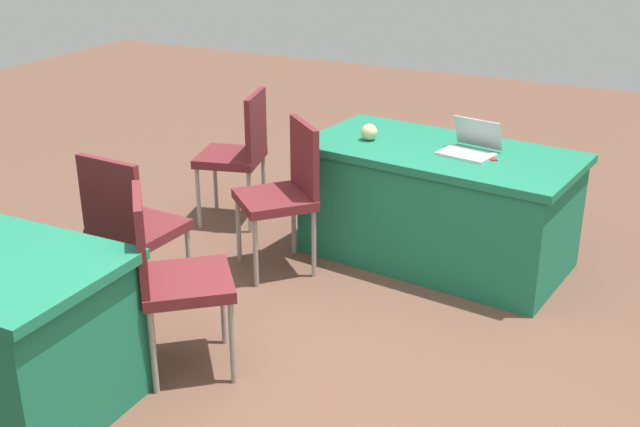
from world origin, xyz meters
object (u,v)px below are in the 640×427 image
(chair_back_row, at_px, (240,149))
(yarn_ball, at_px, (369,132))
(chair_tucked_right, at_px, (171,271))
(laptop_silver, at_px, (470,147))
(scissors_red, at_px, (490,156))
(table_foreground, at_px, (438,205))
(chair_aisle, at_px, (130,222))
(chair_by_pillar, at_px, (285,187))

(chair_back_row, xyz_separation_m, yarn_ball, (-1.00, -0.01, 0.25))
(chair_tucked_right, xyz_separation_m, laptop_silver, (-0.92, -1.84, 0.24))
(chair_tucked_right, height_order, yarn_ball, chair_tucked_right)
(chair_tucked_right, bearing_deg, scissors_red, 109.95)
(table_foreground, bearing_deg, chair_aisle, 46.68)
(laptop_silver, distance_m, scissors_red, 0.13)
(chair_by_pillar, relative_size, scissors_red, 5.34)
(scissors_red, bearing_deg, chair_aisle, -85.52)
(chair_aisle, xyz_separation_m, chair_by_pillar, (-0.53, -0.85, 0.01))
(laptop_silver, bearing_deg, chair_back_row, 12.01)
(chair_by_pillar, height_order, scissors_red, chair_by_pillar)
(chair_by_pillar, distance_m, scissors_red, 1.28)
(chair_back_row, xyz_separation_m, laptop_silver, (-1.67, -0.03, 0.24))
(chair_back_row, xyz_separation_m, scissors_red, (-1.80, -0.03, 0.20))
(chair_aisle, bearing_deg, laptop_silver, 45.76)
(table_foreground, xyz_separation_m, chair_back_row, (1.49, 0.05, 0.18))
(chair_aisle, bearing_deg, table_foreground, 49.68)
(table_foreground, height_order, yarn_ball, yarn_ball)
(chair_aisle, height_order, chair_back_row, chair_back_row)
(scissors_red, bearing_deg, chair_by_pillar, -99.68)
(chair_by_pillar, xyz_separation_m, yarn_ball, (-0.33, -0.54, 0.26))
(chair_by_pillar, bearing_deg, yarn_ball, -79.96)
(scissors_red, bearing_deg, yarn_ball, -124.40)
(table_foreground, bearing_deg, scissors_red, 177.86)
(chair_back_row, relative_size, scissors_red, 5.38)
(table_foreground, xyz_separation_m, chair_aisle, (1.34, 1.42, 0.16))
(table_foreground, relative_size, laptop_silver, 4.93)
(chair_tucked_right, distance_m, chair_aisle, 0.74)
(scissors_red, bearing_deg, chair_back_row, -124.89)
(chair_tucked_right, relative_size, chair_by_pillar, 1.00)
(table_foreground, xyz_separation_m, laptop_silver, (-0.19, 0.01, 0.42))
(table_foreground, xyz_separation_m, chair_tucked_right, (0.73, 1.85, 0.17))
(laptop_silver, bearing_deg, chair_aisle, 53.57)
(table_foreground, relative_size, chair_tucked_right, 1.87)
(laptop_silver, relative_size, yarn_ball, 3.39)
(table_foreground, bearing_deg, yarn_ball, 3.95)
(laptop_silver, bearing_deg, scissors_red, -169.80)
(yarn_ball, height_order, scissors_red, yarn_ball)
(yarn_ball, bearing_deg, chair_tucked_right, 82.19)
(chair_aisle, relative_size, laptop_silver, 2.59)
(table_foreground, distance_m, chair_by_pillar, 1.01)
(laptop_silver, bearing_deg, chair_by_pillar, 40.00)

